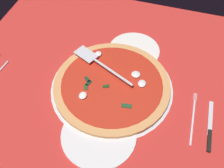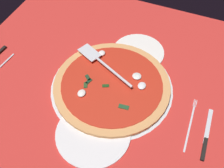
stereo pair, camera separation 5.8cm
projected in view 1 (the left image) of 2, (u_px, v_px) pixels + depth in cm
name	position (u px, v px, depth cm)	size (l,w,h in cm)	color
ground_plane	(98.00, 85.00, 102.11)	(109.27, 109.27, 0.80)	red
pizza_pan	(112.00, 86.00, 100.53)	(45.09, 45.09, 0.92)	silver
dinner_plate_left	(134.00, 51.00, 112.01)	(21.12, 21.12, 1.00)	white
dinner_plate_right	(99.00, 135.00, 88.30)	(24.74, 24.74, 1.00)	white
pizza	(112.00, 84.00, 99.57)	(42.98, 42.98, 2.84)	tan
pizza_server	(101.00, 64.00, 102.48)	(14.53, 26.76, 1.00)	silver
place_setting_far	(201.00, 124.00, 90.77)	(21.77, 13.25, 1.40)	white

